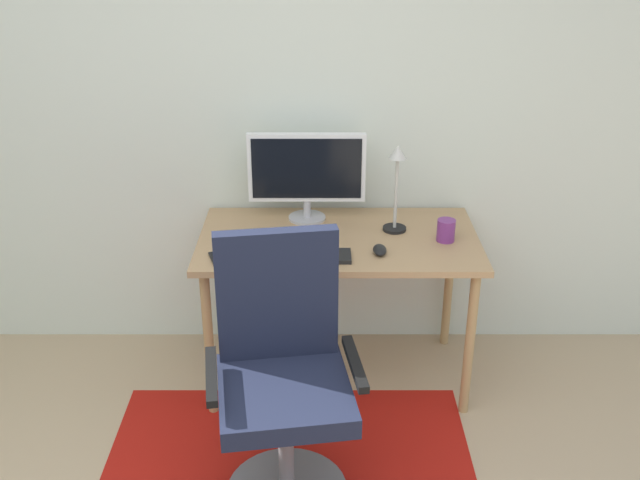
# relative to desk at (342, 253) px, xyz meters

# --- Properties ---
(wall_back) EXTENTS (6.00, 0.10, 2.60)m
(wall_back) POSITION_rel_desk_xyz_m (-0.52, 0.42, 0.62)
(wall_back) COLOR silver
(wall_back) RESTS_ON ground
(area_rug) EXTENTS (1.56, 1.22, 0.01)m
(area_rug) POSITION_rel_desk_xyz_m (-0.22, -0.75, -0.68)
(area_rug) COLOR #A9170F
(area_rug) RESTS_ON ground
(desk) EXTENTS (1.29, 0.71, 0.76)m
(desk) POSITION_rel_desk_xyz_m (0.00, 0.00, 0.00)
(desk) COLOR tan
(desk) RESTS_ON ground
(monitor) EXTENTS (0.56, 0.18, 0.43)m
(monitor) POSITION_rel_desk_xyz_m (-0.15, 0.21, 0.33)
(monitor) COLOR #B2B2B7
(monitor) RESTS_ON desk
(keyboard) EXTENTS (0.43, 0.13, 0.02)m
(keyboard) POSITION_rel_desk_xyz_m (-0.17, -0.22, 0.09)
(keyboard) COLOR black
(keyboard) RESTS_ON desk
(computer_mouse) EXTENTS (0.06, 0.10, 0.03)m
(computer_mouse) POSITION_rel_desk_xyz_m (0.18, -0.17, 0.10)
(computer_mouse) COLOR black
(computer_mouse) RESTS_ON desk
(coffee_cup) EXTENTS (0.08, 0.08, 0.10)m
(coffee_cup) POSITION_rel_desk_xyz_m (0.49, -0.04, 0.13)
(coffee_cup) COLOR #742F79
(coffee_cup) RESTS_ON desk
(cell_phone) EXTENTS (0.11, 0.15, 0.01)m
(cell_phone) POSITION_rel_desk_xyz_m (-0.52, -0.24, 0.09)
(cell_phone) COLOR black
(cell_phone) RESTS_ON desk
(desk_lamp) EXTENTS (0.11, 0.11, 0.42)m
(desk_lamp) POSITION_rel_desk_xyz_m (0.26, 0.08, 0.34)
(desk_lamp) COLOR black
(desk_lamp) RESTS_ON desk
(office_chair) EXTENTS (0.61, 0.56, 1.08)m
(office_chair) POSITION_rel_desk_xyz_m (-0.23, -0.79, -0.20)
(office_chair) COLOR slate
(office_chair) RESTS_ON ground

